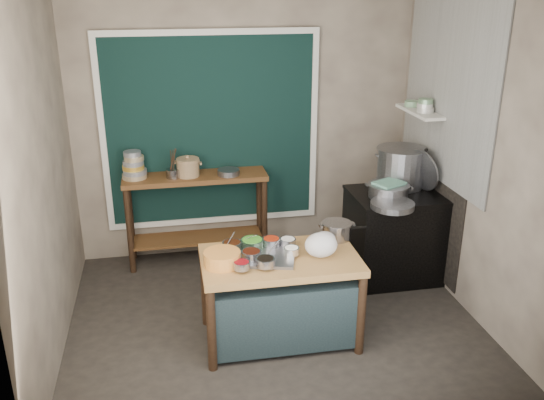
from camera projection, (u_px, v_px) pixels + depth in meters
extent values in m
cube|color=#2B2621|center=(273.00, 319.00, 5.10)|extent=(3.50, 3.00, 0.02)
cube|color=gray|center=(245.00, 124.00, 5.97)|extent=(3.50, 0.02, 2.80)
cube|color=gray|center=(41.00, 181.00, 4.27)|extent=(0.02, 3.00, 2.80)
cube|color=gray|center=(475.00, 155.00, 4.91)|extent=(0.02, 3.00, 2.80)
cube|color=black|center=(211.00, 131.00, 5.89)|extent=(2.10, 0.02, 1.90)
cube|color=#B2B2AA|center=(447.00, 91.00, 5.25)|extent=(0.02, 1.70, 1.70)
cube|color=black|center=(431.00, 204.00, 5.75)|extent=(0.01, 1.30, 1.30)
cube|color=beige|center=(420.00, 112.00, 5.59)|extent=(0.22, 0.70, 0.03)
cube|color=olive|center=(280.00, 298.00, 4.68)|extent=(1.26, 0.73, 0.75)
cube|color=#523417|center=(197.00, 218.00, 6.00)|extent=(1.45, 0.40, 0.95)
cube|color=black|center=(396.00, 237.00, 5.69)|extent=(0.90, 0.68, 0.85)
cube|color=black|center=(399.00, 195.00, 5.53)|extent=(0.92, 0.69, 0.03)
cube|color=gray|center=(259.00, 256.00, 4.54)|extent=(0.63, 0.52, 0.02)
cylinder|color=gray|center=(232.00, 246.00, 4.60)|extent=(0.16, 0.16, 0.07)
cylinder|color=gray|center=(288.00, 242.00, 4.68)|extent=(0.13, 0.13, 0.06)
cylinder|color=gray|center=(251.00, 255.00, 4.45)|extent=(0.16, 0.16, 0.07)
cylinder|color=gray|center=(228.00, 255.00, 4.45)|extent=(0.17, 0.17, 0.07)
cylinder|color=gray|center=(242.00, 265.00, 4.31)|extent=(0.13, 0.13, 0.06)
cylinder|color=gray|center=(265.00, 262.00, 4.35)|extent=(0.15, 0.15, 0.06)
cylinder|color=gray|center=(252.00, 244.00, 4.63)|extent=(0.19, 0.19, 0.07)
cylinder|color=gray|center=(271.00, 242.00, 4.68)|extent=(0.15, 0.15, 0.06)
cylinder|color=silver|center=(291.00, 251.00, 4.53)|extent=(0.12, 0.12, 0.06)
cylinder|color=#C78436|center=(222.00, 258.00, 4.40)|extent=(0.35, 0.35, 0.11)
ellipsoid|color=white|center=(321.00, 245.00, 4.53)|extent=(0.28, 0.25, 0.20)
ellipsoid|color=white|center=(324.00, 240.00, 4.67)|extent=(0.20, 0.18, 0.14)
cylinder|color=tan|center=(135.00, 176.00, 5.73)|extent=(0.24, 0.24, 0.05)
cylinder|color=gray|center=(134.00, 171.00, 5.71)|extent=(0.23, 0.23, 0.05)
cylinder|color=gold|center=(134.00, 167.00, 5.70)|extent=(0.21, 0.21, 0.05)
cylinder|color=gray|center=(133.00, 163.00, 5.68)|extent=(0.20, 0.20, 0.05)
cylinder|color=tan|center=(133.00, 158.00, 5.66)|extent=(0.19, 0.19, 0.05)
cylinder|color=gray|center=(133.00, 154.00, 5.65)|extent=(0.17, 0.17, 0.05)
cylinder|color=gray|center=(174.00, 173.00, 5.73)|extent=(0.19, 0.19, 0.09)
cylinder|color=gray|center=(229.00, 172.00, 5.82)|extent=(0.23, 0.23, 0.06)
cylinder|color=gray|center=(422.00, 170.00, 5.53)|extent=(0.23, 0.44, 0.42)
cube|color=#5C9A89|center=(389.00, 183.00, 5.38)|extent=(0.33, 0.30, 0.02)
cylinder|color=gray|center=(392.00, 205.00, 5.17)|extent=(0.51, 0.51, 0.05)
cylinder|color=silver|center=(424.00, 110.00, 5.49)|extent=(0.16, 0.16, 0.04)
cylinder|color=silver|center=(425.00, 105.00, 5.48)|extent=(0.15, 0.15, 0.04)
cylinder|color=gray|center=(425.00, 101.00, 5.46)|extent=(0.14, 0.14, 0.04)
cylinder|color=gray|center=(412.00, 103.00, 5.75)|extent=(0.17, 0.17, 0.05)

